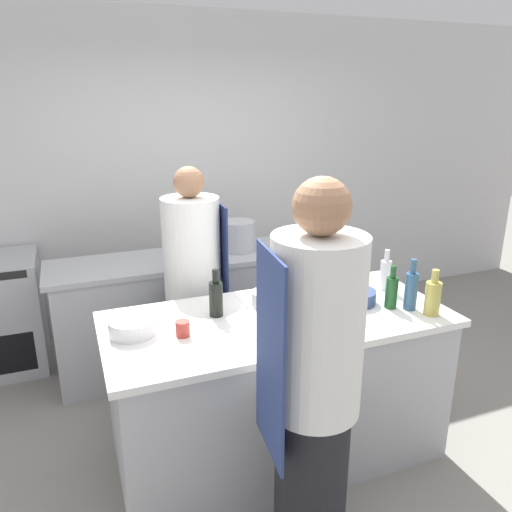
{
  "coord_description": "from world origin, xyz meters",
  "views": [
    {
      "loc": [
        -1.05,
        -2.34,
        2.1
      ],
      "look_at": [
        0.0,
        0.35,
        1.16
      ],
      "focal_mm": 35.0,
      "sensor_mm": 36.0,
      "label": 1
    }
  ],
  "objects_px": {
    "chef_at_stove": "(194,291)",
    "stockpot": "(238,236)",
    "bowl_mixing_large": "(318,304)",
    "bottle_wine": "(311,325)",
    "bottle_water": "(392,291)",
    "bowl_prep_small": "(269,298)",
    "chef_at_prep_near": "(313,392)",
    "bowl_ceramic_blue": "(132,327)",
    "cup": "(183,329)",
    "bottle_vinegar": "(216,298)",
    "bowl_wooden_salad": "(355,296)",
    "bottle_cooking_oil": "(433,297)",
    "bottle_olive_oil": "(385,274)",
    "bottle_sauce": "(411,290)"
  },
  "relations": [
    {
      "from": "chef_at_stove",
      "to": "stockpot",
      "type": "height_order",
      "value": "chef_at_stove"
    },
    {
      "from": "bowl_mixing_large",
      "to": "bottle_wine",
      "type": "bearing_deg",
      "value": -123.62
    },
    {
      "from": "bottle_water",
      "to": "stockpot",
      "type": "height_order",
      "value": "bottle_water"
    },
    {
      "from": "bowl_prep_small",
      "to": "chef_at_prep_near",
      "type": "bearing_deg",
      "value": -100.97
    },
    {
      "from": "bottle_water",
      "to": "bowl_mixing_large",
      "type": "relative_size",
      "value": 1.57
    },
    {
      "from": "chef_at_prep_near",
      "to": "bowl_prep_small",
      "type": "distance_m",
      "value": 0.92
    },
    {
      "from": "bottle_wine",
      "to": "bowl_mixing_large",
      "type": "bearing_deg",
      "value": 56.38
    },
    {
      "from": "bowl_ceramic_blue",
      "to": "cup",
      "type": "xyz_separation_m",
      "value": [
        0.24,
        -0.12,
        -0.0
      ]
    },
    {
      "from": "chef_at_stove",
      "to": "bottle_water",
      "type": "distance_m",
      "value": 1.31
    },
    {
      "from": "chef_at_prep_near",
      "to": "stockpot",
      "type": "xyz_separation_m",
      "value": [
        0.37,
        2.0,
        0.12
      ]
    },
    {
      "from": "bottle_vinegar",
      "to": "bowl_wooden_salad",
      "type": "bearing_deg",
      "value": -8.58
    },
    {
      "from": "bottle_cooking_oil",
      "to": "bowl_wooden_salad",
      "type": "bearing_deg",
      "value": 135.72
    },
    {
      "from": "bottle_wine",
      "to": "bottle_cooking_oil",
      "type": "xyz_separation_m",
      "value": [
        0.78,
        0.04,
        0.02
      ]
    },
    {
      "from": "bottle_olive_oil",
      "to": "bowl_prep_small",
      "type": "height_order",
      "value": "bottle_olive_oil"
    },
    {
      "from": "bottle_olive_oil",
      "to": "bottle_water",
      "type": "distance_m",
      "value": 0.29
    },
    {
      "from": "chef_at_stove",
      "to": "bowl_ceramic_blue",
      "type": "relative_size",
      "value": 6.95
    },
    {
      "from": "stockpot",
      "to": "bowl_mixing_large",
      "type": "bearing_deg",
      "value": -87.92
    },
    {
      "from": "bowl_wooden_salad",
      "to": "cup",
      "type": "bearing_deg",
      "value": -177.18
    },
    {
      "from": "bottle_cooking_oil",
      "to": "stockpot",
      "type": "height_order",
      "value": "bottle_cooking_oil"
    },
    {
      "from": "bowl_ceramic_blue",
      "to": "bowl_wooden_salad",
      "type": "xyz_separation_m",
      "value": [
        1.3,
        -0.06,
        -0.0
      ]
    },
    {
      "from": "stockpot",
      "to": "bottle_sauce",
      "type": "bearing_deg",
      "value": -69.33
    },
    {
      "from": "stockpot",
      "to": "bottle_vinegar",
      "type": "bearing_deg",
      "value": -115.13
    },
    {
      "from": "bottle_sauce",
      "to": "stockpot",
      "type": "height_order",
      "value": "bottle_sauce"
    },
    {
      "from": "bowl_ceramic_blue",
      "to": "bowl_wooden_salad",
      "type": "height_order",
      "value": "bowl_ceramic_blue"
    },
    {
      "from": "bottle_olive_oil",
      "to": "bottle_vinegar",
      "type": "relative_size",
      "value": 0.96
    },
    {
      "from": "bowl_wooden_salad",
      "to": "stockpot",
      "type": "xyz_separation_m",
      "value": [
        -0.3,
        1.25,
        0.08
      ]
    },
    {
      "from": "bottle_cooking_oil",
      "to": "bowl_wooden_salad",
      "type": "relative_size",
      "value": 1.1
    },
    {
      "from": "bottle_water",
      "to": "bowl_prep_small",
      "type": "xyz_separation_m",
      "value": [
        -0.65,
        0.29,
        -0.06
      ]
    },
    {
      "from": "bowl_wooden_salad",
      "to": "cup",
      "type": "relative_size",
      "value": 2.96
    },
    {
      "from": "chef_at_stove",
      "to": "bottle_olive_oil",
      "type": "xyz_separation_m",
      "value": [
        1.1,
        -0.61,
        0.19
      ]
    },
    {
      "from": "bottle_cooking_oil",
      "to": "bottle_water",
      "type": "height_order",
      "value": "bottle_cooking_oil"
    },
    {
      "from": "bottle_olive_oil",
      "to": "bottle_vinegar",
      "type": "height_order",
      "value": "bottle_vinegar"
    },
    {
      "from": "cup",
      "to": "bottle_sauce",
      "type": "bearing_deg",
      "value": -6.23
    },
    {
      "from": "bottle_wine",
      "to": "stockpot",
      "type": "relative_size",
      "value": 0.82
    },
    {
      "from": "bottle_wine",
      "to": "bottle_water",
      "type": "distance_m",
      "value": 0.66
    },
    {
      "from": "bottle_wine",
      "to": "bottle_cooking_oil",
      "type": "distance_m",
      "value": 0.79
    },
    {
      "from": "chef_at_stove",
      "to": "bottle_wine",
      "type": "height_order",
      "value": "chef_at_stove"
    },
    {
      "from": "cup",
      "to": "stockpot",
      "type": "bearing_deg",
      "value": 59.67
    },
    {
      "from": "bottle_sauce",
      "to": "bowl_prep_small",
      "type": "bearing_deg",
      "value": 155.01
    },
    {
      "from": "bottle_wine",
      "to": "cup",
      "type": "height_order",
      "value": "bottle_wine"
    },
    {
      "from": "chef_at_prep_near",
      "to": "stockpot",
      "type": "bearing_deg",
      "value": -4.56
    },
    {
      "from": "chef_at_stove",
      "to": "bottle_cooking_oil",
      "type": "distance_m",
      "value": 1.53
    },
    {
      "from": "chef_at_stove",
      "to": "bottle_sauce",
      "type": "distance_m",
      "value": 1.41
    },
    {
      "from": "bottle_vinegar",
      "to": "bowl_wooden_salad",
      "type": "xyz_separation_m",
      "value": [
        0.83,
        -0.12,
        -0.07
      ]
    },
    {
      "from": "bottle_water",
      "to": "chef_at_stove",
      "type": "bearing_deg",
      "value": 137.92
    },
    {
      "from": "bottle_vinegar",
      "to": "bowl_prep_small",
      "type": "relative_size",
      "value": 1.33
    },
    {
      "from": "bottle_vinegar",
      "to": "cup",
      "type": "relative_size",
      "value": 3.35
    },
    {
      "from": "bowl_mixing_large",
      "to": "cup",
      "type": "relative_size",
      "value": 1.99
    },
    {
      "from": "bottle_cooking_oil",
      "to": "bowl_wooden_salad",
      "type": "distance_m",
      "value": 0.44
    },
    {
      "from": "cup",
      "to": "bowl_mixing_large",
      "type": "bearing_deg",
      "value": 2.86
    }
  ]
}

